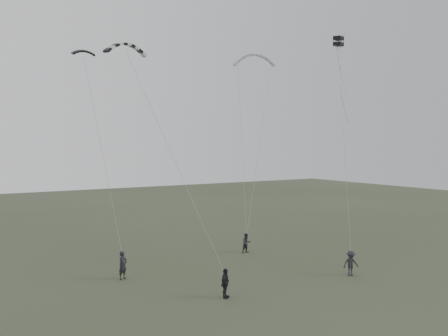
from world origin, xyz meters
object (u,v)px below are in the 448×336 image
flyer_center (225,283)px  kite_striped (126,44)px  kite_box (338,41)px  flyer_left (123,265)px  flyer_right (247,243)px  flyer_far (351,263)px  kite_pale_large (255,55)px  kite_dark_small (84,51)px

flyer_center → kite_striped: kite_striped is taller
flyer_center → kite_box: kite_box is taller
flyer_left → flyer_right: 11.24m
flyer_far → kite_pale_large: size_ratio=0.44×
kite_pale_large → kite_striped: size_ratio=1.51×
flyer_right → kite_box: 17.60m
flyer_right → kite_pale_large: (3.51, 3.87, 16.49)m
flyer_right → kite_dark_small: 19.33m
flyer_left → kite_striped: size_ratio=0.73×
flyer_center → kite_pale_large: bearing=12.0°
flyer_far → kite_striped: kite_striped is taller
flyer_far → kite_dark_small: kite_dark_small is taller
flyer_far → kite_dark_small: (-15.09, 10.30, 14.47)m
kite_striped → kite_box: size_ratio=3.60×
flyer_center → kite_dark_small: (-5.50, 9.61, 14.46)m
flyer_center → kite_pale_large: kite_pale_large is taller
flyer_right → kite_striped: size_ratio=0.63×
kite_pale_large → kite_box: kite_pale_large is taller
flyer_left → kite_box: bearing=-40.0°
flyer_left → kite_striped: bearing=-127.9°
flyer_center → kite_box: 20.34m
flyer_left → flyer_far: 15.34m
flyer_left → kite_box: (16.04, -3.44, 15.94)m
flyer_left → kite_dark_small: size_ratio=1.21×
flyer_far → kite_pale_large: bearing=104.0°
flyer_right → kite_dark_small: size_ratio=1.04×
flyer_right → flyer_far: flyer_far is taller
kite_box → kite_dark_small: bearing=142.0°
kite_dark_small → flyer_left: bearing=-55.6°
flyer_right → flyer_center: flyer_center is taller
kite_pale_large → flyer_right: bearing=-105.4°
flyer_far → kite_striped: 20.40m
flyer_center → kite_dark_small: bearing=82.9°
flyer_right → flyer_far: 9.37m
flyer_left → flyer_far: flyer_left is taller
flyer_far → kite_dark_small: size_ratio=1.10×
flyer_left → kite_pale_large: (14.61, 5.64, 16.36)m
flyer_right → flyer_center: (-7.21, -8.37, 0.06)m
kite_pale_large → kite_striped: 17.09m
flyer_left → flyer_right: flyer_left is taller
kite_box → flyer_left: bearing=149.9°
flyer_left → kite_striped: 14.15m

